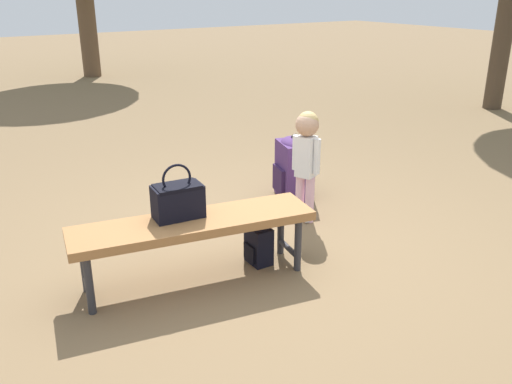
# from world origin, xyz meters

# --- Properties ---
(ground_plane) EXTENTS (40.00, 40.00, 0.00)m
(ground_plane) POSITION_xyz_m (0.00, 0.00, 0.00)
(ground_plane) COLOR brown
(ground_plane) RESTS_ON ground
(park_bench) EXTENTS (1.65, 0.70, 0.45)m
(park_bench) POSITION_xyz_m (-0.59, -0.13, 0.39)
(park_bench) COLOR #9E6B3D
(park_bench) RESTS_ON ground
(handbag) EXTENTS (0.34, 0.21, 0.37)m
(handbag) POSITION_xyz_m (-0.65, -0.05, 0.58)
(handbag) COLOR black
(handbag) RESTS_ON park_bench
(child_standing) EXTENTS (0.19, 0.24, 0.94)m
(child_standing) POSITION_xyz_m (0.65, 0.24, 0.63)
(child_standing) COLOR #E5B2C6
(child_standing) RESTS_ON ground
(backpack_large) EXTENTS (0.38, 0.43, 0.62)m
(backpack_large) POSITION_xyz_m (0.90, 0.73, 0.31)
(backpack_large) COLOR #4C2D66
(backpack_large) RESTS_ON ground
(backpack_small) EXTENTS (0.17, 0.19, 0.32)m
(backpack_small) POSITION_xyz_m (-0.09, -0.16, 0.16)
(backpack_small) COLOR black
(backpack_small) RESTS_ON ground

